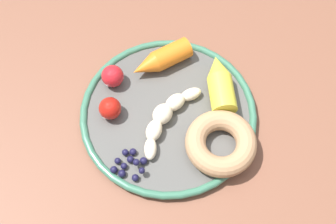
{
  "coord_description": "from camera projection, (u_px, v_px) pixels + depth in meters",
  "views": [
    {
      "loc": [
        0.32,
        -0.05,
        1.39
      ],
      "look_at": [
        -0.0,
        -0.0,
        0.74
      ],
      "focal_mm": 47.93,
      "sensor_mm": 36.0,
      "label": 1
    }
  ],
  "objects": [
    {
      "name": "donut",
      "position": [
        221.0,
        143.0,
        0.68
      ],
      "size": [
        0.15,
        0.15,
        0.03
      ],
      "primitive_type": "torus",
      "rotation": [
        0.0,
        0.0,
        0.94
      ],
      "color": "tan",
      "rests_on": "plate"
    },
    {
      "name": "tomato_near",
      "position": [
        113.0,
        76.0,
        0.73
      ],
      "size": [
        0.04,
        0.04,
        0.04
      ],
      "primitive_type": "sphere",
      "color": "red",
      "rests_on": "plate"
    },
    {
      "name": "banana",
      "position": [
        166.0,
        117.0,
        0.71
      ],
      "size": [
        0.12,
        0.11,
        0.03
      ],
      "color": "#F6E1C0",
      "rests_on": "plate"
    },
    {
      "name": "plate",
      "position": [
        168.0,
        113.0,
        0.73
      ],
      "size": [
        0.29,
        0.29,
        0.02
      ],
      "color": "#51504D",
      "rests_on": "dining_table"
    },
    {
      "name": "blueberry_pile",
      "position": [
        129.0,
        164.0,
        0.68
      ],
      "size": [
        0.05,
        0.06,
        0.02
      ],
      "color": "#191638",
      "rests_on": "plate"
    },
    {
      "name": "ground_plane",
      "position": [
        168.0,
        222.0,
        1.39
      ],
      "size": [
        6.0,
        6.0,
        0.0
      ],
      "primitive_type": "plane",
      "color": "brown"
    },
    {
      "name": "carrot_orange",
      "position": [
        161.0,
        59.0,
        0.75
      ],
      "size": [
        0.07,
        0.11,
        0.04
      ],
      "color": "orange",
      "rests_on": "plate"
    },
    {
      "name": "dining_table",
      "position": [
        168.0,
        137.0,
        0.81
      ],
      "size": [
        1.1,
        0.94,
        0.73
      ],
      "color": "brown",
      "rests_on": "ground_plane"
    },
    {
      "name": "carrot_yellow",
      "position": [
        220.0,
        83.0,
        0.73
      ],
      "size": [
        0.1,
        0.05,
        0.04
      ],
      "color": "yellow",
      "rests_on": "plate"
    },
    {
      "name": "tomato_mid",
      "position": [
        110.0,
        108.0,
        0.71
      ],
      "size": [
        0.04,
        0.04,
        0.04
      ],
      "primitive_type": "sphere",
      "color": "red",
      "rests_on": "plate"
    }
  ]
}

